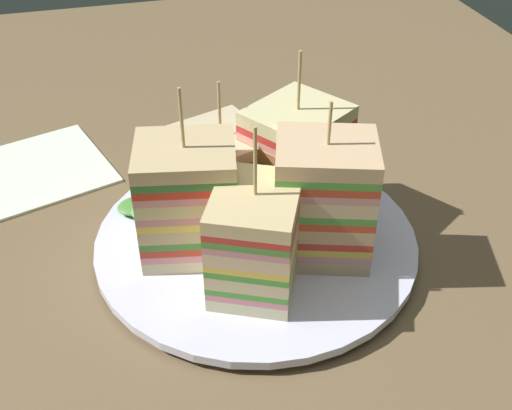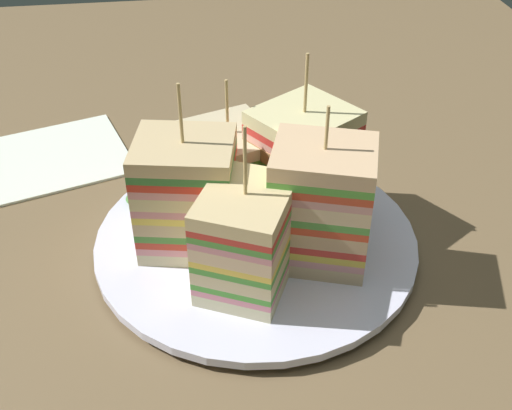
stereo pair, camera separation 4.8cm
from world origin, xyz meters
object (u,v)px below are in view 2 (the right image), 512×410
object	(u,v)px
sandwich_wedge_1	(187,194)
chip_pile	(264,218)
napkin	(52,157)
sandwich_wedge_0	(229,168)
plate	(256,241)
sandwich_wedge_4	(302,163)
sandwich_wedge_2	(246,239)
sandwich_wedge_3	(320,205)

from	to	relation	value
sandwich_wedge_1	chip_pile	bearing A→B (deg)	17.24
napkin	sandwich_wedge_0	bearing A→B (deg)	55.72
sandwich_wedge_0	napkin	bearing A→B (deg)	-143.32
plate	napkin	xyz separation A→B (cm)	(-15.73, -17.54, -0.53)
plate	sandwich_wedge_0	distance (cm)	6.34
sandwich_wedge_4	plate	bearing A→B (deg)	3.66
sandwich_wedge_1	sandwich_wedge_2	bearing A→B (deg)	-41.86
sandwich_wedge_0	chip_pile	size ratio (longest dim) A/B	1.47
plate	sandwich_wedge_1	distance (cm)	7.08
sandwich_wedge_2	sandwich_wedge_3	bearing A→B (deg)	-44.10
sandwich_wedge_3	napkin	size ratio (longest dim) A/B	0.91
sandwich_wedge_3	napkin	bearing A→B (deg)	-22.19
sandwich_wedge_2	napkin	world-z (taller)	sandwich_wedge_2
sandwich_wedge_4	napkin	bearing A→B (deg)	-63.76
sandwich_wedge_3	sandwich_wedge_4	size ratio (longest dim) A/B	0.92
sandwich_wedge_4	chip_pile	distance (cm)	5.26
plate	sandwich_wedge_2	bearing A→B (deg)	-15.60
sandwich_wedge_0	sandwich_wedge_4	size ratio (longest dim) A/B	0.82
sandwich_wedge_0	sandwich_wedge_3	distance (cm)	9.59
sandwich_wedge_4	sandwich_wedge_3	bearing A→B (deg)	58.68
sandwich_wedge_3	sandwich_wedge_1	bearing A→B (deg)	1.26
sandwich_wedge_2	chip_pile	bearing A→B (deg)	4.95
sandwich_wedge_0	sandwich_wedge_1	size ratio (longest dim) A/B	0.83
sandwich_wedge_2	sandwich_wedge_4	size ratio (longest dim) A/B	0.93
sandwich_wedge_4	chip_pile	xyz separation A→B (cm)	(2.37, -3.35, -3.30)
plate	chip_pile	bearing A→B (deg)	134.09
sandwich_wedge_1	sandwich_wedge_2	size ratio (longest dim) A/B	1.06
sandwich_wedge_0	sandwich_wedge_4	distance (cm)	5.94
plate	sandwich_wedge_2	distance (cm)	6.65
sandwich_wedge_1	sandwich_wedge_3	distance (cm)	9.71
sandwich_wedge_3	sandwich_wedge_4	world-z (taller)	sandwich_wedge_4
plate	chip_pile	distance (cm)	1.93
napkin	sandwich_wedge_2	bearing A→B (deg)	38.16
chip_pile	napkin	size ratio (longest dim) A/B	0.55
sandwich_wedge_2	plate	bearing A→B (deg)	9.66
sandwich_wedge_0	sandwich_wedge_1	world-z (taller)	sandwich_wedge_1
sandwich_wedge_1	chip_pile	distance (cm)	6.64
sandwich_wedge_0	napkin	distance (cm)	19.87
sandwich_wedge_3	sandwich_wedge_0	bearing A→B (deg)	-34.61
plate	chip_pile	size ratio (longest dim) A/B	3.31
plate	napkin	world-z (taller)	plate
sandwich_wedge_1	sandwich_wedge_2	distance (cm)	6.19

